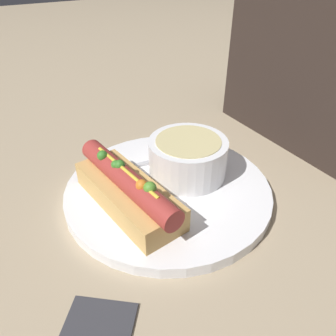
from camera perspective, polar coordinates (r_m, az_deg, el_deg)
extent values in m
plane|color=tan|center=(0.49, 0.00, -4.59)|extent=(4.00, 4.00, 0.00)
cylinder|color=white|center=(0.49, 0.00, -3.85)|extent=(0.30, 0.30, 0.02)
cube|color=tan|center=(0.44, -6.96, -4.67)|extent=(0.18, 0.09, 0.03)
cylinder|color=#9E332D|center=(0.43, -7.19, -2.05)|extent=(0.20, 0.06, 0.03)
sphere|color=orange|center=(0.39, -4.60, -3.02)|extent=(0.01, 0.01, 0.01)
sphere|color=#387A28|center=(0.43, -9.08, 0.56)|extent=(0.01, 0.01, 0.01)
sphere|color=#518C2D|center=(0.39, -3.16, -3.52)|extent=(0.02, 0.02, 0.02)
sphere|color=#387A28|center=(0.45, -11.37, 2.14)|extent=(0.01, 0.01, 0.01)
sphere|color=#387A28|center=(0.43, -8.42, 0.50)|extent=(0.01, 0.01, 0.01)
cylinder|color=gold|center=(0.42, -7.32, -0.53)|extent=(0.14, 0.02, 0.01)
cylinder|color=white|center=(0.49, 3.46, 1.80)|extent=(0.12, 0.12, 0.06)
cylinder|color=#D1C184|center=(0.48, 3.55, 4.06)|extent=(0.10, 0.10, 0.01)
cube|color=#B7B7BC|center=(0.52, -4.76, 0.60)|extent=(0.02, 0.11, 0.00)
ellipsoid|color=#B7B7BC|center=(0.55, 2.52, 2.56)|extent=(0.03, 0.04, 0.01)
cube|color=#2D231E|center=(0.64, 26.33, 19.32)|extent=(0.33, 0.15, 0.35)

